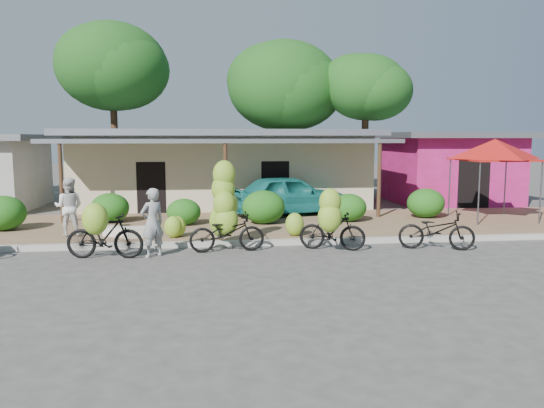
{
  "coord_description": "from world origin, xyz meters",
  "views": [
    {
      "loc": [
        -0.48,
        -12.64,
        3.04
      ],
      "look_at": [
        1.16,
        1.8,
        1.2
      ],
      "focal_mm": 35.0,
      "sensor_mm": 36.0,
      "label": 1
    }
  ],
  "objects_px": {
    "bike_left": "(103,233)",
    "teal_van": "(289,195)",
    "tree_near_right": "(362,86)",
    "bike_right": "(332,224)",
    "sack_near": "(139,232)",
    "sack_far": "(117,231)",
    "bystander": "(69,207)",
    "bike_far_right": "(436,230)",
    "bike_center": "(225,217)",
    "vendor": "(152,223)",
    "tree_far_center": "(109,65)",
    "tree_center_right": "(280,84)",
    "red_canopy": "(495,149)"
  },
  "relations": [
    {
      "from": "bike_left",
      "to": "teal_van",
      "type": "distance_m",
      "value": 8.41
    },
    {
      "from": "bike_left",
      "to": "sack_near",
      "type": "bearing_deg",
      "value": -6.31
    },
    {
      "from": "bike_right",
      "to": "teal_van",
      "type": "xyz_separation_m",
      "value": [
        -0.27,
        6.01,
        0.14
      ]
    },
    {
      "from": "bike_center",
      "to": "vendor",
      "type": "xyz_separation_m",
      "value": [
        -1.87,
        -0.63,
        -0.02
      ]
    },
    {
      "from": "tree_near_right",
      "to": "bike_far_right",
      "type": "bearing_deg",
      "value": -97.29
    },
    {
      "from": "bike_far_right",
      "to": "sack_near",
      "type": "bearing_deg",
      "value": 92.37
    },
    {
      "from": "tree_center_right",
      "to": "sack_far",
      "type": "distance_m",
      "value": 15.92
    },
    {
      "from": "red_canopy",
      "to": "bystander",
      "type": "xyz_separation_m",
      "value": [
        -14.15,
        -1.62,
        -1.62
      ]
    },
    {
      "from": "red_canopy",
      "to": "bike_far_right",
      "type": "xyz_separation_m",
      "value": [
        -3.89,
        -4.17,
        -2.08
      ]
    },
    {
      "from": "bike_center",
      "to": "sack_far",
      "type": "height_order",
      "value": "bike_center"
    },
    {
      "from": "bystander",
      "to": "tree_far_center",
      "type": "bearing_deg",
      "value": -82.22
    },
    {
      "from": "sack_far",
      "to": "vendor",
      "type": "height_order",
      "value": "vendor"
    },
    {
      "from": "vendor",
      "to": "sack_far",
      "type": "bearing_deg",
      "value": -97.2
    },
    {
      "from": "tree_center_right",
      "to": "bike_center",
      "type": "xyz_separation_m",
      "value": [
        -3.44,
        -15.1,
        -5.0
      ]
    },
    {
      "from": "sack_far",
      "to": "bystander",
      "type": "relative_size",
      "value": 0.43
    },
    {
      "from": "sack_near",
      "to": "vendor",
      "type": "distance_m",
      "value": 2.33
    },
    {
      "from": "bike_far_right",
      "to": "sack_far",
      "type": "xyz_separation_m",
      "value": [
        -8.87,
        2.36,
        -0.27
      ]
    },
    {
      "from": "tree_near_right",
      "to": "bike_far_right",
      "type": "relative_size",
      "value": 3.45
    },
    {
      "from": "tree_far_center",
      "to": "bike_right",
      "type": "distance_m",
      "value": 18.29
    },
    {
      "from": "tree_far_center",
      "to": "teal_van",
      "type": "xyz_separation_m",
      "value": [
        8.09,
        -9.11,
        -5.86
      ]
    },
    {
      "from": "tree_center_right",
      "to": "teal_van",
      "type": "height_order",
      "value": "tree_center_right"
    },
    {
      "from": "bike_center",
      "to": "bystander",
      "type": "relative_size",
      "value": 1.39
    },
    {
      "from": "tree_center_right",
      "to": "teal_van",
      "type": "bearing_deg",
      "value": -95.42
    },
    {
      "from": "tree_far_center",
      "to": "tree_near_right",
      "type": "xyz_separation_m",
      "value": [
        13.0,
        -1.5,
        -1.05
      ]
    },
    {
      "from": "tree_center_right",
      "to": "sack_near",
      "type": "relative_size",
      "value": 9.71
    },
    {
      "from": "teal_van",
      "to": "bike_right",
      "type": "bearing_deg",
      "value": 168.25
    },
    {
      "from": "bystander",
      "to": "bike_right",
      "type": "bearing_deg",
      "value": 164.77
    },
    {
      "from": "tree_near_right",
      "to": "vendor",
      "type": "height_order",
      "value": "tree_near_right"
    },
    {
      "from": "tree_far_center",
      "to": "red_canopy",
      "type": "distance_m",
      "value": 19.18
    },
    {
      "from": "bike_center",
      "to": "vendor",
      "type": "distance_m",
      "value": 1.97
    },
    {
      "from": "bike_far_right",
      "to": "bystander",
      "type": "distance_m",
      "value": 10.58
    },
    {
      "from": "red_canopy",
      "to": "vendor",
      "type": "height_order",
      "value": "red_canopy"
    },
    {
      "from": "bike_far_right",
      "to": "sack_near",
      "type": "height_order",
      "value": "bike_far_right"
    },
    {
      "from": "tree_near_right",
      "to": "teal_van",
      "type": "height_order",
      "value": "tree_near_right"
    },
    {
      "from": "bike_right",
      "to": "bystander",
      "type": "height_order",
      "value": "bystander"
    },
    {
      "from": "red_canopy",
      "to": "teal_van",
      "type": "relative_size",
      "value": 0.79
    },
    {
      "from": "bike_left",
      "to": "vendor",
      "type": "distance_m",
      "value": 1.22
    },
    {
      "from": "red_canopy",
      "to": "sack_near",
      "type": "height_order",
      "value": "red_canopy"
    },
    {
      "from": "bike_center",
      "to": "sack_far",
      "type": "bearing_deg",
      "value": 56.56
    },
    {
      "from": "tree_near_right",
      "to": "bystander",
      "type": "distance_m",
      "value": 17.05
    },
    {
      "from": "tree_near_right",
      "to": "bike_right",
      "type": "relative_size",
      "value": 3.95
    },
    {
      "from": "vendor",
      "to": "bystander",
      "type": "relative_size",
      "value": 1.02
    },
    {
      "from": "red_canopy",
      "to": "bike_right",
      "type": "bearing_deg",
      "value": -148.87
    },
    {
      "from": "tree_center_right",
      "to": "bike_center",
      "type": "distance_m",
      "value": 16.27
    },
    {
      "from": "red_canopy",
      "to": "sack_near",
      "type": "xyz_separation_m",
      "value": [
        -12.09,
        -2.04,
        -2.34
      ]
    },
    {
      "from": "tree_far_center",
      "to": "sack_far",
      "type": "xyz_separation_m",
      "value": [
        2.38,
        -12.83,
        -6.48
      ]
    },
    {
      "from": "bike_right",
      "to": "teal_van",
      "type": "relative_size",
      "value": 0.42
    },
    {
      "from": "bystander",
      "to": "teal_van",
      "type": "relative_size",
      "value": 0.39
    },
    {
      "from": "bike_center",
      "to": "sack_near",
      "type": "bearing_deg",
      "value": 54.28
    },
    {
      "from": "sack_far",
      "to": "bystander",
      "type": "distance_m",
      "value": 1.58
    }
  ]
}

